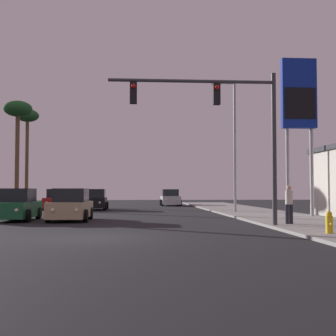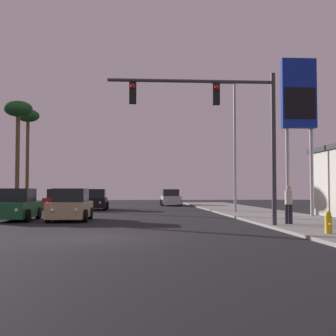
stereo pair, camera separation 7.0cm
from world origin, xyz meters
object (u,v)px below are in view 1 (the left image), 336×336
object	(u,v)px
fire_hydrant	(329,223)
car_tan	(71,206)
car_silver	(170,198)
palm_tree_mid	(18,115)
car_green	(16,206)
palm_tree_far	(27,122)
car_black	(95,200)
traffic_light_mast	(227,117)
car_red	(58,200)
pedestrian_on_sidewalk	(289,203)
street_lamp	(233,139)
gas_station_sign	(299,102)

from	to	relation	value
fire_hydrant	car_tan	bearing A→B (deg)	137.43
car_silver	palm_tree_mid	distance (m)	17.18
car_green	palm_tree_far	xyz separation A→B (m)	(-5.18, 24.91, 8.04)
car_tan	car_silver	distance (m)	24.08
car_black	traffic_light_mast	xyz separation A→B (m)	(7.16, -18.83, 3.96)
car_green	car_red	bearing A→B (deg)	-88.71
car_black	car_red	bearing A→B (deg)	-5.81
car_black	palm_tree_mid	bearing A→B (deg)	-14.33
car_silver	pedestrian_on_sidewalk	world-z (taller)	pedestrian_on_sidewalk
street_lamp	palm_tree_mid	bearing A→B (deg)	153.48
car_black	fire_hydrant	distance (m)	24.84
car_tan	pedestrian_on_sidewalk	world-z (taller)	pedestrian_on_sidewalk
fire_hydrant	palm_tree_mid	distance (m)	30.36
car_black	car_silver	distance (m)	11.65
car_black	gas_station_sign	distance (m)	18.65
fire_hydrant	palm_tree_mid	bearing A→B (deg)	124.16
car_green	gas_station_sign	xyz separation A→B (m)	(15.54, 0.88, 5.86)
car_green	palm_tree_mid	distance (m)	16.95
fire_hydrant	pedestrian_on_sidewalk	distance (m)	4.57
car_tan	gas_station_sign	world-z (taller)	gas_station_sign
car_red	palm_tree_far	world-z (taller)	palm_tree_far
pedestrian_on_sidewalk	traffic_light_mast	bearing A→B (deg)	-168.52
car_black	palm_tree_mid	size ratio (longest dim) A/B	0.47
car_red	car_green	world-z (taller)	same
car_black	street_lamp	world-z (taller)	street_lamp
car_red	gas_station_sign	bearing A→B (deg)	141.28
car_green	palm_tree_far	distance (m)	26.68
car_red	car_silver	xyz separation A→B (m)	(9.81, 9.18, 0.00)
traffic_light_mast	pedestrian_on_sidewalk	distance (m)	4.69
palm_tree_far	palm_tree_mid	bearing A→B (deg)	-81.58
gas_station_sign	pedestrian_on_sidewalk	size ratio (longest dim) A/B	5.39
car_green	car_tan	bearing A→B (deg)	175.25
car_black	gas_station_sign	xyz separation A→B (m)	(12.59, -12.45, 5.86)
street_lamp	car_green	bearing A→B (deg)	-152.89
palm_tree_far	fire_hydrant	bearing A→B (deg)	-62.34
car_silver	car_tan	bearing A→B (deg)	73.00
palm_tree_mid	fire_hydrant	bearing A→B (deg)	-55.84
traffic_light_mast	fire_hydrant	size ratio (longest dim) A/B	9.43
car_tan	palm_tree_far	bearing A→B (deg)	-70.27
street_lamp	palm_tree_mid	size ratio (longest dim) A/B	0.99
gas_station_sign	pedestrian_on_sidewalk	world-z (taller)	gas_station_sign
fire_hydrant	palm_tree_mid	xyz separation A→B (m)	(-16.53, 24.36, 7.44)
car_red	traffic_light_mast	size ratio (longest dim) A/B	0.60
gas_station_sign	palm_tree_mid	size ratio (longest dim) A/B	0.99
palm_tree_far	street_lamp	bearing A→B (deg)	-45.31
palm_tree_mid	palm_tree_far	bearing A→B (deg)	98.42
traffic_light_mast	fire_hydrant	bearing A→B (deg)	-55.49
street_lamp	palm_tree_far	world-z (taller)	palm_tree_far
gas_station_sign	palm_tree_far	world-z (taller)	palm_tree_far
gas_station_sign	fire_hydrant	xyz separation A→B (m)	(-2.71, -10.34, -6.13)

